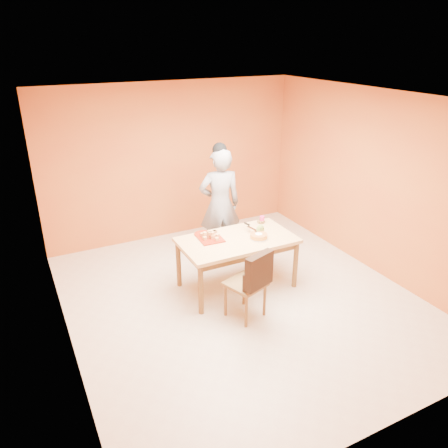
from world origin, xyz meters
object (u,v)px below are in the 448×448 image
dining_chair (246,283)px  egg_ornament (260,229)px  dining_table (237,245)px  red_dinner_plate (203,234)px  sponge_cake (259,236)px  pastry_platter (211,239)px  checker_tin (261,222)px  person (220,205)px  magenta_glass (262,219)px

dining_chair → egg_ornament: dining_chair is taller
dining_table → egg_ornament: (0.36, -0.02, 0.17)m
red_dinner_plate → sponge_cake: 0.80m
dining_chair → pastry_platter: bearing=77.2°
dining_table → checker_tin: size_ratio=14.23×
dining_chair → pastry_platter: size_ratio=3.04×
person → checker_tin: person is taller
dining_chair → magenta_glass: bearing=31.6°
dining_table → magenta_glass: 0.71m
dining_table → red_dinner_plate: (-0.37, 0.35, 0.10)m
red_dinner_plate → egg_ornament: (0.73, -0.37, 0.07)m
dining_chair → person: size_ratio=0.53×
egg_ornament → checker_tin: bearing=44.9°
person → magenta_glass: 0.74m
pastry_platter → checker_tin: size_ratio=2.83×
dining_table → red_dinner_plate: bearing=136.8°
pastry_platter → red_dinner_plate: 0.21m
pastry_platter → checker_tin: 0.95m
person → dining_table: bearing=89.8°
sponge_cake → magenta_glass: (0.34, 0.46, 0.01)m
person → red_dinner_plate: size_ratio=7.62×
dining_chair → checker_tin: dining_chair is taller
egg_ornament → sponge_cake: bearing=-142.0°
pastry_platter → checker_tin: checker_tin is taller
dining_table → person: 1.00m
pastry_platter → sponge_cake: bearing=-23.6°
person → egg_ornament: size_ratio=12.09×
egg_ornament → magenta_glass: size_ratio=1.49×
dining_table → pastry_platter: (-0.34, 0.14, 0.10)m
person → sponge_cake: (0.07, -1.07, -0.11)m
dining_chair → pastry_platter: (-0.09, 0.85, 0.27)m
dining_chair → pastry_platter: dining_chair is taller
dining_table → egg_ornament: egg_ornament is taller
red_dinner_plate → checker_tin: size_ratio=2.13×
sponge_cake → checker_tin: sponge_cake is taller
red_dinner_plate → checker_tin: bearing=-1.0°
dining_table → red_dinner_plate: red_dinner_plate is taller
pastry_platter → magenta_glass: (0.95, 0.19, 0.04)m
pastry_platter → person: bearing=56.1°
pastry_platter → magenta_glass: size_ratio=3.15×
magenta_glass → checker_tin: (-0.02, -0.00, -0.03)m
pastry_platter → dining_chair: bearing=-83.9°
red_dinner_plate → sponge_cake: bearing=-36.5°
dining_table → dining_chair: bearing=-109.5°
person → checker_tin: (0.39, -0.62, -0.13)m
dining_chair → sponge_cake: dining_chair is taller
dining_chair → egg_ornament: bearing=29.6°
dining_chair → magenta_glass: 1.39m
person → magenta_glass: bearing=135.5°
red_dinner_plate → dining_table: bearing=-43.2°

